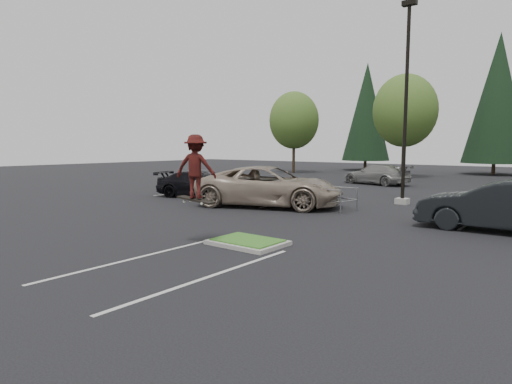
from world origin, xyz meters
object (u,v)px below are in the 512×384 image
Objects in this scene: decid_b at (405,113)px; conif_a at (367,112)px; skateboarder at (195,167)px; car_far_silver at (377,174)px; light_pole at (405,115)px; conif_b at (498,98)px; car_l_grey at (203,178)px; car_l_black at (199,184)px; decid_a at (294,122)px; cart_corral at (309,193)px; car_r_charc at (501,206)px; car_l_tan at (267,186)px.

conif_a is (-7.99, 9.47, 1.05)m from decid_b.
car_far_silver is at bearing -106.65° from skateboarder.
light_pole is 28.69m from conif_b.
skateboarder is 0.49× the size of car_l_grey.
conif_a reaches higher than light_pole.
light_pole is at bearing -70.65° from decid_b.
decid_b is 23.83m from car_l_black.
decid_b is (12.00, 0.50, 0.46)m from decid_a.
car_far_silver reaches higher than cart_corral.
decid_a is at bearing -137.01° from car_r_charc.
decid_a is 4.33× the size of skateboarder.
car_l_black is 0.97× the size of car_far_silver.
car_l_black is at bearing -99.89° from decid_b.
conif_b is at bearing -27.31° from car_l_tan.
conif_a is at bearing -98.69° from skateboarder.
car_l_grey is at bearing -88.99° from conif_a.
car_r_charc is (6.89, 8.00, -1.47)m from skateboarder.
car_l_black is (8.01, -22.39, -4.83)m from decid_a.
car_r_charc is 18.42m from car_far_silver.
conif_a is 34.88m from car_l_tan.
cart_corral is 0.73× the size of car_r_charc.
car_l_grey is (0.50, -28.50, -6.38)m from conif_a.
decid_b is 4.68× the size of skateboarder.
conif_b is (6.01, 9.97, 1.81)m from decid_b.
conif_b is at bearing -45.75° from car_l_grey.
conif_a is 1.81× the size of car_l_tan.
light_pole is at bearing -136.77° from car_r_charc.
light_pole is 1.14× the size of decid_a.
car_l_grey is (4.51, -18.53, -4.87)m from decid_a.
conif_a is at bearing 117.38° from light_pole.
skateboarder is at bearing -97.45° from light_pole.
conif_b is at bearing 179.05° from car_far_silver.
decid_a is 2.12× the size of car_l_grey.
car_r_charc is at bearing -123.98° from car_l_grey.
car_far_silver is (9.00, -18.00, -6.32)m from conif_a.
conif_a is at bearing -3.60° from car_l_tan.
decid_b is at bearing -28.35° from car_l_black.
conif_b is 35.07m from car_l_black.
decid_a is at bearing 10.73° from car_l_tan.
decid_b is 10.08m from car_far_silver.
light_pole reaches higher than car_far_silver.
conif_a is 34.48m from cart_corral.
conif_b reaches higher than decid_a.
skateboarder reaches higher than car_far_silver.
skateboarder reaches higher than car_r_charc.
decid_a is at bearing -107.52° from car_far_silver.
car_l_black is at bearing -70.32° from decid_a.
cart_corral is 0.74× the size of car_far_silver.
conif_a is at bearing 68.09° from decid_a.
cart_corral is at bearing -106.51° from skateboarder.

